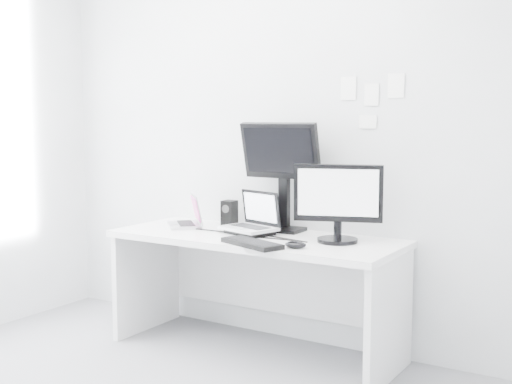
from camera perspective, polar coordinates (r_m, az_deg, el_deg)
back_wall at (r=4.33m, az=2.37°, el=5.09°), size 3.60×0.00×3.60m
desk at (r=4.17m, az=-0.09°, el=-8.67°), size 1.80×0.70×0.73m
macbook at (r=4.44m, az=-6.16°, el=-1.52°), size 0.36×0.36×0.22m
speaker at (r=4.43m, az=-2.28°, el=-1.82°), size 0.11×0.11×0.17m
dell_laptop at (r=4.11m, az=-0.68°, el=-1.74°), size 0.38×0.33×0.27m
rear_monitor at (r=4.21m, az=2.23°, el=1.41°), size 0.52×0.20×0.71m
samsung_monitor at (r=3.86m, az=6.99°, el=-0.86°), size 0.56×0.39×0.47m
keyboard at (r=3.76m, az=-0.35°, el=-4.39°), size 0.43×0.27×0.03m
mouse at (r=3.69m, az=3.38°, el=-4.51°), size 0.13×0.10×0.04m
wall_note_0 at (r=4.12m, az=7.87°, el=8.73°), size 0.10×0.00×0.14m
wall_note_1 at (r=4.06m, az=9.81°, el=8.17°), size 0.09×0.00×0.13m
wall_note_2 at (r=4.01m, az=11.84°, el=8.87°), size 0.10×0.00×0.14m
wall_note_3 at (r=4.06m, az=9.51°, el=5.92°), size 0.11×0.00×0.08m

